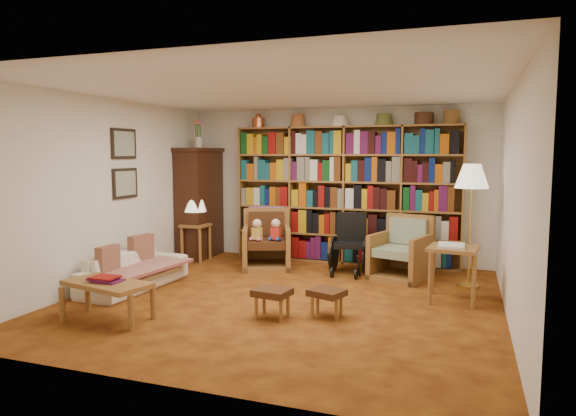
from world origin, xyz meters
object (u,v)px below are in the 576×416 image
at_px(side_table_papers, 453,256).
at_px(footstool_b, 327,294).
at_px(wheelchair, 350,246).
at_px(coffee_table, 107,287).
at_px(armchair_sage, 401,254).
at_px(footstool_a, 272,294).
at_px(sofa, 134,270).
at_px(side_table_lamp, 196,234).
at_px(armchair_leather, 269,243).
at_px(floor_lamp, 472,181).

relative_size(side_table_papers, footstool_b, 1.60).
height_order(wheelchair, footstool_b, wheelchair).
distance_m(wheelchair, coffee_table, 3.57).
distance_m(side_table_papers, footstool_b, 1.69).
xyz_separation_m(armchair_sage, footstool_a, (-1.08, -2.31, -0.08)).
relative_size(sofa, side_table_lamp, 2.63).
bearing_deg(footstool_a, footstool_b, 22.52).
bearing_deg(sofa, side_table_lamp, 5.72).
height_order(side_table_lamp, armchair_leather, armchair_leather).
xyz_separation_m(armchair_sage, coffee_table, (-2.69, -2.96, 0.02)).
bearing_deg(footstool_b, armchair_sage, 75.62).
bearing_deg(side_table_papers, wheelchair, 145.20).
height_order(wheelchair, coffee_table, wheelchair).
distance_m(floor_lamp, footstool_b, 2.60).
xyz_separation_m(side_table_lamp, wheelchair, (2.59, -0.04, -0.04)).
height_order(floor_lamp, coffee_table, floor_lamp).
relative_size(wheelchair, footstool_b, 2.07).
height_order(sofa, wheelchair, wheelchair).
height_order(armchair_sage, coffee_table, armchair_sage).
distance_m(floor_lamp, coffee_table, 4.63).
height_order(sofa, side_table_papers, side_table_papers).
height_order(footstool_a, coffee_table, coffee_table).
relative_size(armchair_sage, wheelchair, 1.04).
relative_size(sofa, floor_lamp, 0.98).
bearing_deg(footstool_b, wheelchair, 95.87).
height_order(floor_lamp, side_table_papers, floor_lamp).
bearing_deg(footstool_b, side_table_papers, 40.61).
xyz_separation_m(sofa, side_table_lamp, (-0.10, 1.81, 0.21)).
relative_size(sofa, armchair_leather, 1.61).
bearing_deg(floor_lamp, sofa, -160.18).
bearing_deg(coffee_table, wheelchair, 56.97).
distance_m(armchair_sage, side_table_papers, 1.25).
relative_size(floor_lamp, footstool_a, 3.96).
relative_size(side_table_papers, coffee_table, 0.67).
relative_size(footstool_a, footstool_b, 0.95).
bearing_deg(footstool_a, side_table_papers, 35.89).
relative_size(armchair_leather, coffee_table, 0.96).
distance_m(footstool_b, coffee_table, 2.34).
relative_size(side_table_lamp, floor_lamp, 0.37).
bearing_deg(side_table_papers, coffee_table, -150.17).
height_order(side_table_papers, footstool_b, side_table_papers).
distance_m(side_table_lamp, footstool_a, 3.28).
distance_m(armchair_leather, coffee_table, 3.05).
xyz_separation_m(sofa, floor_lamp, (4.15, 1.50, 1.17)).
bearing_deg(sofa, wheelchair, -51.98).
distance_m(side_table_lamp, coffee_table, 3.09).
distance_m(armchair_sage, wheelchair, 0.75).
xyz_separation_m(sofa, armchair_sage, (3.24, 1.75, 0.11)).
bearing_deg(sofa, footstool_b, -94.45).
bearing_deg(footstool_b, sofa, 172.99).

